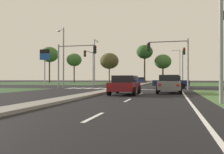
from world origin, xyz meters
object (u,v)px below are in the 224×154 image
Objects in this scene: treeline_near at (49,55)px; car_maroon_near at (125,85)px; street_lamp_third at (95,59)px; treeline_fifth at (163,62)px; traffic_signal_near_right at (172,55)px; traffic_signal_near_left at (73,58)px; treeline_second at (74,60)px; treeline_third at (109,61)px; car_navy_second at (171,82)px; street_lamp_second at (63,54)px; pedestrian_at_median at (137,79)px; car_blue_third at (141,80)px; treeline_fourth at (145,52)px; street_lamp_fourth at (179,64)px; traffic_signal_far_left at (90,62)px; traffic_signal_far_right at (183,60)px; car_grey_fourth at (169,84)px; fuel_price_totem at (45,59)px.

car_maroon_near is at bearing -54.77° from treeline_near.
street_lamp_third is 1.17× the size of treeline_fifth.
treeline_fifth reaches higher than traffic_signal_near_right.
street_lamp_third reaches higher than traffic_signal_near_left.
car_maroon_near is at bearing -62.27° from treeline_second.
car_navy_second is at bearing -62.85° from treeline_third.
pedestrian_at_median is at bearing 57.37° from street_lamp_second.
treeline_fourth reaches higher than car_blue_third.
treeline_third is at bearing 17.47° from car_blue_third.
treeline_near is at bearing 122.87° from traffic_signal_near_left.
street_lamp_second is at bearing 80.59° from car_blue_third.
street_lamp_fourth is (16.41, 33.40, 0.71)m from street_lamp_third.
street_lamp_third reaches higher than car_blue_third.
treeline_fourth is (26.85, 0.52, 0.07)m from treeline_near.
traffic_signal_near_right is at bearing -40.66° from traffic_signal_far_left.
car_blue_third is at bearing 84.87° from pedestrian_at_median.
traffic_signal_far_right is 18.08m from street_lamp_second.
traffic_signal_far_left is at bearing -82.44° from treeline_third.
treeline_near reaches higher than street_lamp_third.
traffic_signal_far_left reaches higher than car_grey_fourth.
traffic_signal_near_left is 0.54× the size of street_lamp_fourth.
street_lamp_second reaches higher than traffic_signal_near_left.
traffic_signal_near_right is at bearing -86.29° from treeline_fifth.
traffic_signal_far_left is 25.62m from treeline_third.
street_lamp_second is (-14.26, -1.31, 3.77)m from car_navy_second.
treeline_fifth reaches higher than traffic_signal_near_left.
car_grey_fourth is 26.93m from fuel_price_totem.
traffic_signal_near_left is (1.86, -11.66, -0.31)m from traffic_signal_far_left.
street_lamp_second is (-10.85, 11.58, 3.81)m from car_maroon_near.
treeline_near is (-27.59, 18.17, 6.82)m from pedestrian_at_median.
traffic_signal_near_right reaches higher than car_maroon_near.
street_lamp_third is 1.05× the size of treeline_third.
treeline_second is 24.73m from treeline_fifth.
car_grey_fourth is 49.88m from treeline_second.
treeline_fifth is (11.99, 19.22, 0.65)m from street_lamp_third.
treeline_second is 1.13× the size of treeline_fifth.
fuel_price_totem is (-23.11, -0.90, 0.54)m from traffic_signal_far_right.
traffic_signal_far_right is at bearing -1.46° from traffic_signal_far_left.
treeline_fifth is (3.83, 19.64, 4.41)m from pedestrian_at_median.
treeline_fourth is (7.42, 18.26, 3.14)m from street_lamp_third.
street_lamp_fourth is at bearing 59.02° from fuel_price_totem.
treeline_second reaches higher than traffic_signal_far_right.
car_grey_fourth is 2.54× the size of pedestrian_at_median.
street_lamp_second is 34.77m from treeline_fifth.
treeline_fifth reaches higher than pedestrian_at_median.
street_lamp_fourth is at bearing 87.52° from car_grey_fourth.
treeline_second reaches higher than treeline_fifth.
car_maroon_near is 9.83m from traffic_signal_near_right.
traffic_signal_near_left is 40.75m from treeline_near.
treeline_fifth is at bearing 99.19° from traffic_signal_far_right.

